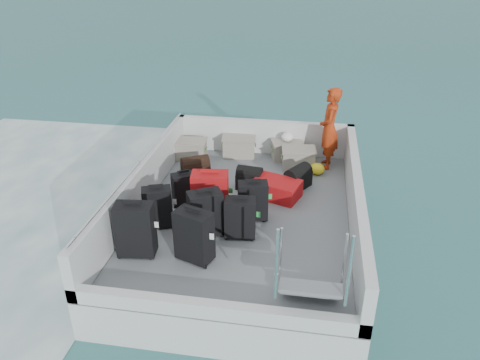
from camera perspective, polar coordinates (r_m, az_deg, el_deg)
The scene contains 23 objects.
ground at distance 7.97m, azimuth 0.58°, elevation -7.65°, with size 160.00×160.00×0.00m, color #175050.
ferry_hull at distance 7.80m, azimuth 0.59°, elevation -5.84°, with size 3.60×5.00×0.60m, color silver.
deck at distance 7.64m, azimuth 0.60°, elevation -3.89°, with size 3.30×4.70×0.02m, color slate.
deck_fittings at distance 7.14m, azimuth 2.97°, elevation -2.79°, with size 3.60×5.00×0.90m.
suitcase_0 at distance 6.59m, azimuth -12.62°, elevation -6.00°, with size 0.52×0.29×0.79m, color black.
suitcase_1 at distance 7.19m, azimuth -10.00°, elevation -3.36°, with size 0.44×0.25×0.65m, color black.
suitcase_2 at distance 7.76m, azimuth -6.81°, elevation -1.13°, with size 0.38×0.23×0.56m, color black.
suitcase_3 at distance 6.37m, azimuth -5.62°, elevation -6.85°, with size 0.50×0.29×0.75m, color black.
suitcase_4 at distance 6.88m, azimuth -4.24°, elevation -4.17°, with size 0.49×0.29×0.72m, color black.
suitcase_5 at distance 7.30m, azimuth -3.66°, elevation -1.94°, with size 0.56×0.34×0.77m, color #AC0D18.
suitcase_6 at distance 6.85m, azimuth 0.01°, elevation -4.71°, with size 0.45×0.27×0.63m, color black.
suitcase_7 at distance 7.28m, azimuth 1.57°, elevation -2.61°, with size 0.46×0.26×0.64m, color black.
suitcase_8 at distance 8.02m, azimuth 4.48°, elevation -1.06°, with size 0.51×0.77×0.30m, color #AC0D18.
duffel_0 at distance 8.70m, azimuth -5.45°, elevation 1.32°, with size 0.50×0.30×0.32m, color black, non-canonical shape.
duffel_1 at distance 8.27m, azimuth 1.15°, elevation 0.02°, with size 0.43×0.30×0.32m, color black, non-canonical shape.
duffel_2 at distance 8.35m, azimuth 7.04°, elevation 0.08°, with size 0.50×0.30×0.32m, color black, non-canonical shape.
crate_0 at distance 9.46m, azimuth -6.05°, elevation 3.64°, with size 0.60×0.41×0.36m, color gray.
crate_1 at distance 9.56m, azimuth -0.14°, elevation 4.10°, with size 0.64×0.44×0.38m, color gray.
crate_2 at distance 9.46m, azimuth 5.71°, elevation 3.60°, with size 0.57×0.39×0.35m, color gray.
crate_3 at distance 9.09m, azimuth 7.13°, elevation 2.58°, with size 0.60×0.42×0.36m, color gray.
yellow_bag at distance 8.91m, azimuth 9.37°, elevation 1.36°, with size 0.28×0.26×0.22m, color yellow.
white_bag at distance 9.36m, azimuth 5.79°, elevation 5.07°, with size 0.24×0.24×0.18m, color white.
passenger at distance 9.00m, azimuth 10.83°, elevation 6.17°, with size 0.58×0.37×1.57m, color #EC4316.
Camera 1 is at (0.99, -6.48, 4.54)m, focal length 35.00 mm.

